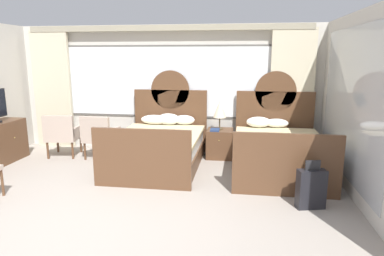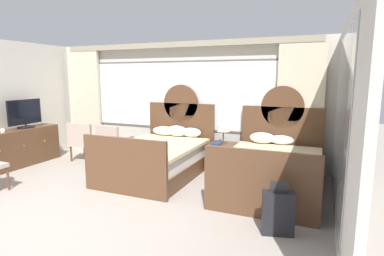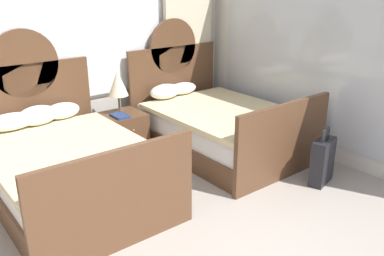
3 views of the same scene
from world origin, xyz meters
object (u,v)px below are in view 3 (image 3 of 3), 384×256
Objects in this scene: bed_near_window at (66,167)px; suitcase_on_floor at (322,161)px; nightstand_between_beds at (124,134)px; book_on_nightstand at (120,116)px; table_lamp_on_nightstand at (118,84)px; bed_near_mirror at (218,126)px.

suitcase_on_floor is at bearing -31.37° from bed_near_window.
nightstand_between_beds is 2.63m from suitcase_on_floor.
nightstand_between_beds is at bearing 47.67° from book_on_nightstand.
table_lamp_on_nightstand is 2.77m from suitcase_on_floor.
book_on_nightstand is at bearing 125.14° from suitcase_on_floor.
bed_near_window is 3.85× the size of table_lamp_on_nightstand.
bed_near_window is 1.00× the size of bed_near_mirror.
suitcase_on_floor reaches higher than nightstand_between_beds.
book_on_nightstand is at bearing -132.33° from nightstand_between_beds.
bed_near_mirror is 1.54m from suitcase_on_floor.
bed_near_mirror is 1.36m from book_on_nightstand.
table_lamp_on_nightstand reaches higher than suitcase_on_floor.
bed_near_window is 8.72× the size of book_on_nightstand.
nightstand_between_beds is at bearing 146.79° from bed_near_mirror.
bed_near_mirror is (2.19, -0.01, -0.01)m from bed_near_window.
nightstand_between_beds is 0.85× the size of suitcase_on_floor.
bed_near_window is 3.90× the size of nightstand_between_beds.
book_on_nightstand is at bearing 30.83° from bed_near_window.
suitcase_on_floor reaches higher than book_on_nightstand.
table_lamp_on_nightstand is 2.27× the size of book_on_nightstand.
bed_near_window and bed_near_mirror have the same top height.
bed_near_window is at bearing 148.63° from suitcase_on_floor.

